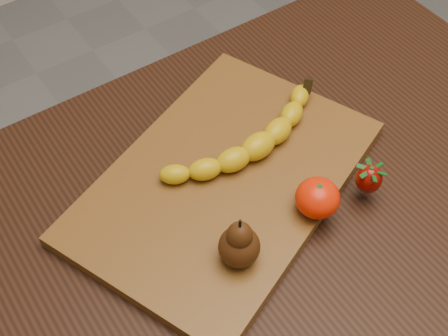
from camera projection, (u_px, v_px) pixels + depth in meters
table at (274, 231)px, 0.98m from camera, size 1.00×0.70×0.76m
cutting_board at (224, 181)px, 0.91m from camera, size 0.53×0.45×0.02m
banana at (258, 146)px, 0.91m from camera, size 0.25×0.09×0.04m
pear at (239, 240)px, 0.78m from camera, size 0.07×0.07×0.09m
mandarin at (318, 198)px, 0.85m from camera, size 0.08×0.08×0.05m
strawberry at (369, 178)px, 0.87m from camera, size 0.04×0.04×0.05m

